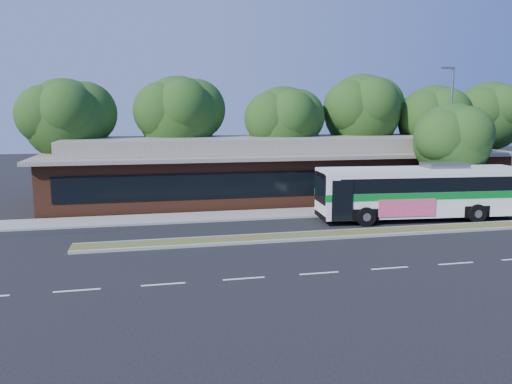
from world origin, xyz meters
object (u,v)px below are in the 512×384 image
Objects in this scene: transit_bus at (420,188)px; sidewalk_tree at (456,139)px; lamp_post at (449,133)px; sedan at (109,199)px.

sidewalk_tree is (4.26, 3.11, 2.66)m from transit_bus.
lamp_post is 0.75× the size of transit_bus.
sedan is (-17.96, 6.69, -1.08)m from transit_bus.
sidewalk_tree is at bearing 40.59° from transit_bus.
lamp_post is at bearing -99.56° from sedan.
lamp_post reaches higher than sidewalk_tree.
sidewalk_tree is at bearing -98.42° from sedan.
transit_bus is 2.25× the size of sedan.
lamp_post is at bearing -157.08° from sidewalk_tree.
sidewalk_tree is (0.75, 0.32, -0.39)m from lamp_post.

